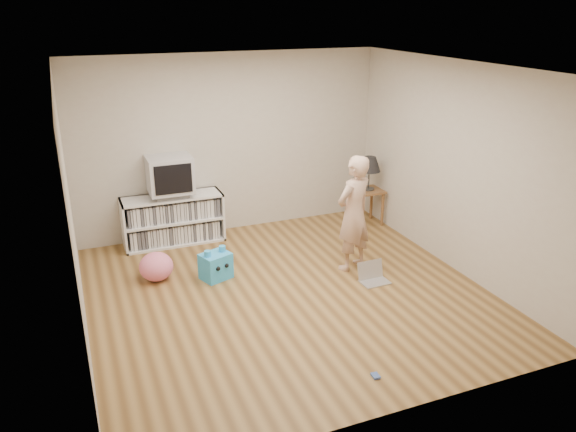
{
  "coord_description": "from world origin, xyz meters",
  "views": [
    {
      "loc": [
        -2.2,
        -5.45,
        3.21
      ],
      "look_at": [
        0.16,
        0.4,
        0.82
      ],
      "focal_mm": 35.0,
      "sensor_mm": 36.0,
      "label": 1
    }
  ],
  "objects_px": {
    "laptop": "(373,276)",
    "crt_tv": "(170,174)",
    "table_lamp": "(369,165)",
    "person": "(354,214)",
    "media_unit": "(173,219)",
    "side_table": "(368,198)",
    "plush_pink": "(156,267)",
    "plush_blue": "(216,266)",
    "dvd_deck": "(171,194)"
  },
  "relations": [
    {
      "from": "dvd_deck",
      "to": "crt_tv",
      "type": "xyz_separation_m",
      "value": [
        0.0,
        -0.0,
        0.29
      ]
    },
    {
      "from": "crt_tv",
      "to": "plush_pink",
      "type": "distance_m",
      "value": 1.43
    },
    {
      "from": "side_table",
      "to": "person",
      "type": "relative_size",
      "value": 0.37
    },
    {
      "from": "laptop",
      "to": "plush_blue",
      "type": "relative_size",
      "value": 0.83
    },
    {
      "from": "crt_tv",
      "to": "table_lamp",
      "type": "xyz_separation_m",
      "value": [
        2.93,
        -0.37,
        -0.08
      ]
    },
    {
      "from": "table_lamp",
      "to": "plush_blue",
      "type": "bearing_deg",
      "value": -160.52
    },
    {
      "from": "table_lamp",
      "to": "laptop",
      "type": "relative_size",
      "value": 1.46
    },
    {
      "from": "crt_tv",
      "to": "media_unit",
      "type": "bearing_deg",
      "value": 90.0
    },
    {
      "from": "plush_blue",
      "to": "plush_pink",
      "type": "distance_m",
      "value": 0.73
    },
    {
      "from": "table_lamp",
      "to": "side_table",
      "type": "bearing_deg",
      "value": 0.0
    },
    {
      "from": "media_unit",
      "to": "laptop",
      "type": "relative_size",
      "value": 3.96
    },
    {
      "from": "laptop",
      "to": "dvd_deck",
      "type": "bearing_deg",
      "value": 132.16
    },
    {
      "from": "media_unit",
      "to": "person",
      "type": "height_order",
      "value": "person"
    },
    {
      "from": "table_lamp",
      "to": "plush_blue",
      "type": "height_order",
      "value": "table_lamp"
    },
    {
      "from": "plush_pink",
      "to": "dvd_deck",
      "type": "bearing_deg",
      "value": 68.08
    },
    {
      "from": "crt_tv",
      "to": "laptop",
      "type": "height_order",
      "value": "crt_tv"
    },
    {
      "from": "laptop",
      "to": "crt_tv",
      "type": "bearing_deg",
      "value": 132.21
    },
    {
      "from": "dvd_deck",
      "to": "person",
      "type": "distance_m",
      "value": 2.58
    },
    {
      "from": "person",
      "to": "laptop",
      "type": "height_order",
      "value": "person"
    },
    {
      "from": "person",
      "to": "plush_pink",
      "type": "distance_m",
      "value": 2.54
    },
    {
      "from": "media_unit",
      "to": "dvd_deck",
      "type": "distance_m",
      "value": 0.39
    },
    {
      "from": "table_lamp",
      "to": "laptop",
      "type": "xyz_separation_m",
      "value": [
        -0.9,
        -1.74,
        -0.88
      ]
    },
    {
      "from": "table_lamp",
      "to": "dvd_deck",
      "type": "bearing_deg",
      "value": 172.8
    },
    {
      "from": "side_table",
      "to": "laptop",
      "type": "bearing_deg",
      "value": -117.32
    },
    {
      "from": "table_lamp",
      "to": "person",
      "type": "height_order",
      "value": "person"
    },
    {
      "from": "crt_tv",
      "to": "side_table",
      "type": "xyz_separation_m",
      "value": [
        2.93,
        -0.37,
        -0.6
      ]
    },
    {
      "from": "dvd_deck",
      "to": "plush_pink",
      "type": "relative_size",
      "value": 1.08
    },
    {
      "from": "side_table",
      "to": "person",
      "type": "height_order",
      "value": "person"
    },
    {
      "from": "plush_blue",
      "to": "plush_pink",
      "type": "xyz_separation_m",
      "value": [
        -0.69,
        0.24,
        0.01
      ]
    },
    {
      "from": "laptop",
      "to": "plush_pink",
      "type": "xyz_separation_m",
      "value": [
        -2.46,
        1.03,
        0.11
      ]
    },
    {
      "from": "dvd_deck",
      "to": "laptop",
      "type": "xyz_separation_m",
      "value": [
        2.03,
        -2.11,
        -0.67
      ]
    },
    {
      "from": "side_table",
      "to": "person",
      "type": "xyz_separation_m",
      "value": [
        -0.96,
        -1.31,
        0.33
      ]
    },
    {
      "from": "side_table",
      "to": "laptop",
      "type": "distance_m",
      "value": 1.99
    },
    {
      "from": "laptop",
      "to": "side_table",
      "type": "bearing_deg",
      "value": 60.93
    },
    {
      "from": "side_table",
      "to": "plush_blue",
      "type": "xyz_separation_m",
      "value": [
        -2.67,
        -0.94,
        -0.24
      ]
    },
    {
      "from": "side_table",
      "to": "plush_pink",
      "type": "height_order",
      "value": "side_table"
    },
    {
      "from": "dvd_deck",
      "to": "person",
      "type": "bearing_deg",
      "value": -40.55
    },
    {
      "from": "plush_pink",
      "to": "person",
      "type": "bearing_deg",
      "value": -14.12
    },
    {
      "from": "side_table",
      "to": "plush_blue",
      "type": "height_order",
      "value": "side_table"
    },
    {
      "from": "person",
      "to": "plush_pink",
      "type": "bearing_deg",
      "value": -35.0
    },
    {
      "from": "plush_blue",
      "to": "plush_pink",
      "type": "bearing_deg",
      "value": 140.64
    },
    {
      "from": "dvd_deck",
      "to": "table_lamp",
      "type": "height_order",
      "value": "table_lamp"
    },
    {
      "from": "dvd_deck",
      "to": "person",
      "type": "xyz_separation_m",
      "value": [
        1.96,
        -1.68,
        0.01
      ]
    },
    {
      "from": "crt_tv",
      "to": "plush_pink",
      "type": "xyz_separation_m",
      "value": [
        -0.43,
        -1.07,
        -0.84
      ]
    },
    {
      "from": "media_unit",
      "to": "crt_tv",
      "type": "bearing_deg",
      "value": -90.0
    },
    {
      "from": "dvd_deck",
      "to": "person",
      "type": "height_order",
      "value": "person"
    },
    {
      "from": "plush_blue",
      "to": "media_unit",
      "type": "bearing_deg",
      "value": 80.54
    },
    {
      "from": "media_unit",
      "to": "table_lamp",
      "type": "relative_size",
      "value": 2.72
    },
    {
      "from": "crt_tv",
      "to": "plush_blue",
      "type": "height_order",
      "value": "crt_tv"
    },
    {
      "from": "plush_pink",
      "to": "side_table",
      "type": "bearing_deg",
      "value": 11.88
    }
  ]
}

